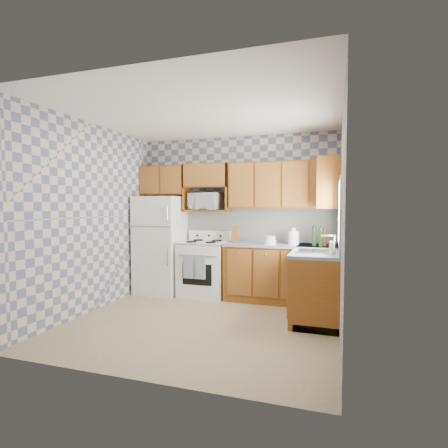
{
  "coord_description": "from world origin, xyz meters",
  "views": [
    {
      "loc": [
        1.64,
        -4.19,
        1.52
      ],
      "look_at": [
        0.05,
        0.75,
        1.25
      ],
      "focal_mm": 28.0,
      "sensor_mm": 36.0,
      "label": 1
    }
  ],
  "objects": [
    {
      "name": "countertop_back",
      "position": [
        0.82,
        1.3,
        0.9
      ],
      "size": [
        1.77,
        0.63,
        0.04
      ],
      "primitive_type": "cube",
      "color": "slate",
      "rests_on": "base_cabinets_back"
    },
    {
      "name": "window",
      "position": [
        1.69,
        0.45,
        1.45
      ],
      "size": [
        0.02,
        0.66,
        0.86
      ],
      "primitive_type": "cube",
      "color": "white",
      "rests_on": "right_wall"
    },
    {
      "name": "cooktop",
      "position": [
        -0.47,
        1.28,
        0.91
      ],
      "size": [
        0.76,
        0.65,
        0.02
      ],
      "primitive_type": "cube",
      "color": "silver",
      "rests_on": "stove_body"
    },
    {
      "name": "microwave_shelf",
      "position": [
        -0.47,
        1.44,
        1.44
      ],
      "size": [
        0.8,
        0.33,
        0.03
      ],
      "primitive_type": "cube",
      "color": "#60310C",
      "rests_on": "back_wall"
    },
    {
      "name": "base_cabinets_right",
      "position": [
        1.4,
        0.8,
        0.44
      ],
      "size": [
        0.6,
        1.6,
        0.88
      ],
      "primitive_type": "cube",
      "color": "#60310C",
      "rests_on": "floor"
    },
    {
      "name": "stove_body",
      "position": [
        -0.47,
        1.28,
        0.45
      ],
      "size": [
        0.76,
        0.65,
        0.9
      ],
      "primitive_type": "cube",
      "color": "white",
      "rests_on": "floor"
    },
    {
      "name": "electric_kettle",
      "position": [
        1.02,
        1.27,
        1.02
      ],
      "size": [
        0.16,
        0.16,
        0.21
      ],
      "primitive_type": "cylinder",
      "color": "white",
      "rests_on": "countertop_back"
    },
    {
      "name": "bottle_2",
      "position": [
        1.48,
        1.21,
        1.05
      ],
      "size": [
        0.07,
        0.07,
        0.26
      ],
      "primitive_type": "cylinder",
      "color": "#4E3112",
      "rests_on": "countertop_back"
    },
    {
      "name": "microwave",
      "position": [
        -0.49,
        1.41,
        1.6
      ],
      "size": [
        0.57,
        0.42,
        0.29
      ],
      "primitive_type": "imported",
      "rotation": [
        0.0,
        0.0,
        -0.13
      ],
      "color": "white",
      "rests_on": "microwave_shelf"
    },
    {
      "name": "soap_bottle",
      "position": [
        1.6,
        0.23,
        1.01
      ],
      "size": [
        0.06,
        0.06,
        0.17
      ],
      "primitive_type": "cylinder",
      "color": "beige",
      "rests_on": "countertop_right"
    },
    {
      "name": "refrigerator",
      "position": [
        -1.27,
        1.25,
        0.84
      ],
      "size": [
        0.75,
        0.7,
        1.68
      ],
      "primitive_type": "cube",
      "color": "white",
      "rests_on": "floor"
    },
    {
      "name": "bottle_0",
      "position": [
        1.33,
        1.17,
        1.07
      ],
      "size": [
        0.07,
        0.07,
        0.3
      ],
      "primitive_type": "cylinder",
      "color": "black",
      "rests_on": "countertop_back"
    },
    {
      "name": "countertop_right",
      "position": [
        1.4,
        0.8,
        0.9
      ],
      "size": [
        0.63,
        1.6,
        0.04
      ],
      "primitive_type": "cube",
      "color": "slate",
      "rests_on": "base_cabinets_right"
    },
    {
      "name": "floor",
      "position": [
        0.0,
        0.0,
        0.0
      ],
      "size": [
        3.4,
        3.4,
        0.0
      ],
      "primitive_type": "plane",
      "color": "#826F55",
      "rests_on": "ground"
    },
    {
      "name": "backsplash_back",
      "position": [
        0.4,
        1.59,
        1.2
      ],
      "size": [
        2.6,
        0.02,
        0.56
      ],
      "primitive_type": "cube",
      "color": "white",
      "rests_on": "back_wall"
    },
    {
      "name": "sink",
      "position": [
        1.4,
        0.45,
        0.93
      ],
      "size": [
        0.48,
        0.4,
        0.03
      ],
      "primitive_type": "cube",
      "color": "#B7B7BC",
      "rests_on": "countertop_right"
    },
    {
      "name": "dish_towel_right",
      "position": [
        -0.41,
        0.93,
        0.54
      ],
      "size": [
        0.18,
        0.02,
        0.38
      ],
      "primitive_type": "cube",
      "color": "navy",
      "rests_on": "stove_body"
    },
    {
      "name": "knife_block",
      "position": [
        0.05,
        1.36,
        1.04
      ],
      "size": [
        0.12,
        0.12,
        0.24
      ],
      "primitive_type": "cube",
      "rotation": [
        0.0,
        0.0,
        0.14
      ],
      "color": "brown",
      "rests_on": "countertop_back"
    },
    {
      "name": "upper_cabinets_back",
      "position": [
        0.82,
        1.44,
        1.85
      ],
      "size": [
        1.75,
        0.33,
        0.74
      ],
      "primitive_type": "cube",
      "color": "#60310C",
      "rests_on": "back_wall"
    },
    {
      "name": "upper_cabinets_right",
      "position": [
        1.53,
        1.25,
        1.85
      ],
      "size": [
        0.33,
        0.7,
        0.74
      ],
      "primitive_type": "cube",
      "color": "#60310C",
      "rests_on": "right_wall"
    },
    {
      "name": "right_wall",
      "position": [
        1.7,
        0.0,
        1.35
      ],
      "size": [
        0.02,
        3.2,
        2.7
      ],
      "primitive_type": "cube",
      "color": "slate",
      "rests_on": "ground"
    },
    {
      "name": "bottle_1",
      "position": [
        1.43,
        1.11,
        1.06
      ],
      "size": [
        0.07,
        0.07,
        0.28
      ],
      "primitive_type": "cylinder",
      "color": "black",
      "rests_on": "countertop_back"
    },
    {
      "name": "backsplash_right",
      "position": [
        1.69,
        0.8,
        1.2
      ],
      "size": [
        0.02,
        1.6,
        0.56
      ],
      "primitive_type": "cube",
      "color": "white",
      "rests_on": "right_wall"
    },
    {
      "name": "back_wall",
      "position": [
        0.0,
        1.6,
        1.35
      ],
      "size": [
        3.4,
        0.02,
        2.7
      ],
      "primitive_type": "cube",
      "color": "slate",
      "rests_on": "ground"
    },
    {
      "name": "backguard",
      "position": [
        -0.47,
        1.55,
        1.0
      ],
      "size": [
        0.76,
        0.08,
        0.17
      ],
      "primitive_type": "cube",
      "color": "white",
      "rests_on": "cooktop"
    },
    {
      "name": "base_cabinets_back",
      "position": [
        0.82,
        1.3,
        0.44
      ],
      "size": [
        1.75,
        0.6,
        0.88
      ],
      "primitive_type": "cube",
      "color": "#60310C",
      "rests_on": "floor"
    },
    {
      "name": "dish_towel_left",
      "position": [
        -0.6,
        0.93,
        0.54
      ],
      "size": [
        0.18,
        0.02,
        0.38
      ],
      "primitive_type": "cube",
      "color": "navy",
      "rests_on": "stove_body"
    },
    {
      "name": "upper_cabinets_fridge",
      "position": [
        -1.29,
        1.44,
        1.97
      ],
      "size": [
        0.82,
        0.33,
        0.5
      ],
      "primitive_type": "cube",
      "color": "#60310C",
      "rests_on": "back_wall"
    },
    {
      "name": "food_containers",
      "position": [
        0.66,
        1.15,
        0.99
      ],
      "size": [
        0.2,
        0.2,
        0.14
      ],
      "primitive_type": null,
      "color": "beige",
      "rests_on": "countertop_back"
    }
  ]
}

